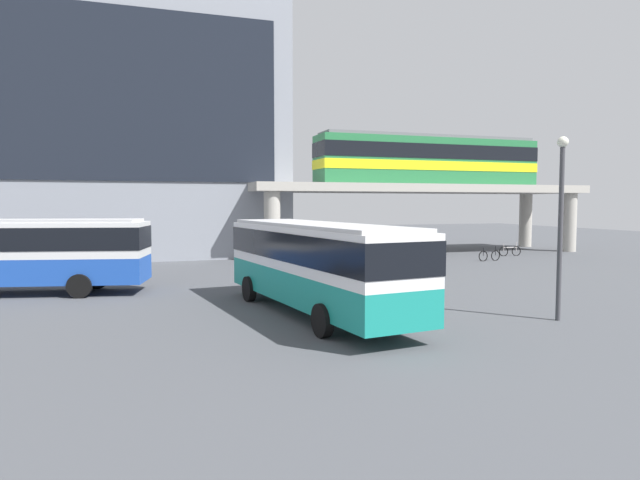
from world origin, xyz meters
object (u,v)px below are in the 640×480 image
at_px(bicycle_black, 489,256).
at_px(bicycle_green, 392,259).
at_px(pedestrian_waiting_near_stop, 333,267).
at_px(bus_main, 315,258).
at_px(bicycle_silver, 510,251).
at_px(bicycle_orange, 407,256).
at_px(station_building, 90,122).
at_px(bicycle_blue, 429,258).
at_px(bus_secondary, 13,248).
at_px(train, 429,160).

bearing_deg(bicycle_black, bicycle_green, 177.93).
bearing_deg(pedestrian_waiting_near_stop, bus_main, -114.54).
height_order(bicycle_black, bicycle_silver, same).
bearing_deg(bicycle_black, bicycle_orange, 163.53).
bearing_deg(bus_main, station_building, 108.94).
bearing_deg(bicycle_green, bicycle_silver, 11.93).
height_order(bus_main, pedestrian_waiting_near_stop, bus_main).
height_order(station_building, bicycle_black, station_building).
relative_size(bus_main, bicycle_green, 6.31).
height_order(station_building, bicycle_silver, station_building).
height_order(bicycle_blue, bicycle_silver, same).
relative_size(bicycle_blue, pedestrian_waiting_near_stop, 0.97).
relative_size(bus_main, bicycle_silver, 6.31).
relative_size(bus_secondary, bicycle_blue, 6.69).
distance_m(bus_secondary, bicycle_silver, 32.27).
distance_m(train, pedestrian_waiting_near_stop, 19.66).
xyz_separation_m(bus_secondary, pedestrian_waiting_near_stop, (14.05, -1.37, -1.17)).
bearing_deg(train, bicycle_green, -133.61).
bearing_deg(pedestrian_waiting_near_stop, train, 46.59).
relative_size(station_building, bus_secondary, 2.44).
distance_m(station_building, pedestrian_waiting_near_stop, 24.87).
xyz_separation_m(train, bicycle_silver, (4.47, -4.33, -6.92)).
bearing_deg(bus_main, pedestrian_waiting_near_stop, 65.46).
distance_m(bicycle_black, pedestrian_waiting_near_stop, 15.17).
xyz_separation_m(bicycle_orange, bicycle_black, (5.41, -1.60, 0.00)).
bearing_deg(bus_main, bicycle_blue, 47.67).
bearing_deg(station_building, pedestrian_waiting_near_stop, -58.27).
bearing_deg(bicycle_orange, bicycle_green, -142.51).
relative_size(bicycle_green, pedestrian_waiting_near_stop, 1.03).
bearing_deg(train, bus_main, -128.04).
bearing_deg(bicycle_orange, bicycle_blue, -69.65).
distance_m(bicycle_blue, bicycle_green, 2.48).
bearing_deg(bicycle_orange, bus_secondary, -162.88).
bearing_deg(bicycle_blue, train, 61.47).
relative_size(bus_main, bicycle_blue, 6.67).
bearing_deg(pedestrian_waiting_near_stop, bicycle_orange, 45.03).
relative_size(station_building, bicycle_black, 15.44).
distance_m(train, bus_secondary, 29.89).
height_order(bus_secondary, bicycle_blue, bus_secondary).
relative_size(bus_secondary, bicycle_orange, 6.34).
distance_m(train, bicycle_orange, 9.81).
distance_m(bicycle_black, bicycle_silver, 4.40).
height_order(bus_secondary, bicycle_silver, bus_secondary).
distance_m(bus_main, bicycle_black, 21.50).
relative_size(bus_secondary, bicycle_green, 6.34).
xyz_separation_m(bicycle_blue, bicycle_silver, (8.33, 2.77, 0.00)).
relative_size(station_building, bus_main, 2.45).
bearing_deg(pedestrian_waiting_near_stop, bus_secondary, 174.42).
bearing_deg(station_building, bicycle_blue, -32.25).
bearing_deg(bicycle_silver, bicycle_orange, -174.10).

